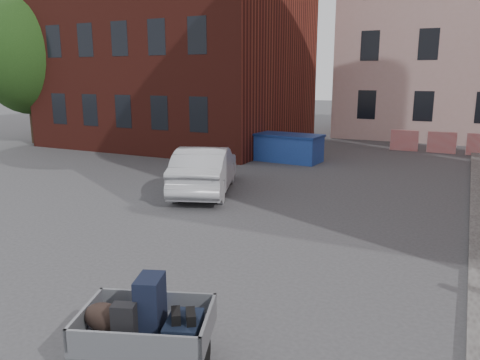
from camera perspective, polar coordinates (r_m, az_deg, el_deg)
The scene contains 8 objects.
ground at distance 11.03m, azimuth -3.96°, elevation -6.49°, with size 120.00×120.00×0.00m, color #38383A.
building_brick at distance 26.43m, azimuth -7.29°, elevation 19.90°, with size 12.00×10.00×14.00m, color #591E16.
far_building at distance 39.98m, azimuth -13.50°, elevation 12.85°, with size 6.00×6.00×8.00m, color maroon.
tree at distance 27.89m, azimuth -24.53°, elevation 14.75°, with size 5.28×5.28×8.30m.
barriers at distance 24.24m, azimuth 23.38°, elevation 4.22°, with size 4.70×0.18×1.00m.
trailer at distance 6.17m, azimuth -11.48°, elevation -16.73°, with size 1.88×1.98×1.20m.
dumpster at distance 20.15m, azimuth 5.95°, elevation 3.94°, with size 2.89×1.65×1.17m.
silver_car at distance 14.71m, azimuth -4.30°, elevation 1.30°, with size 1.54×4.41×1.45m, color #ACAEB3.
Camera 1 is at (5.23, -9.01, 3.61)m, focal length 35.00 mm.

